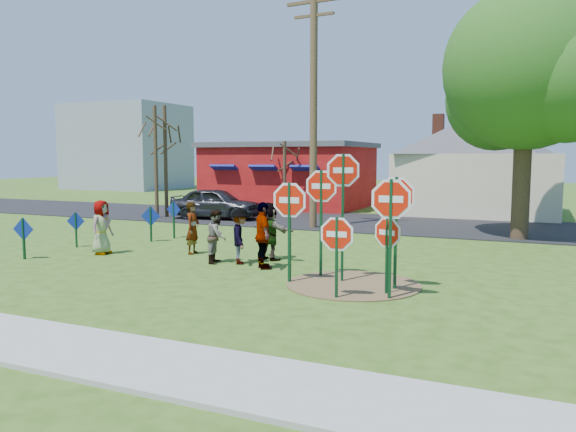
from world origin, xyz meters
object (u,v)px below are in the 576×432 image
Objects in this scene: person_b at (193,228)px; utility_pole at (314,103)px; stop_sign_a at (289,210)px; person_a at (102,227)px; stop_sign_d at (396,205)px; stop_sign_b at (343,184)px; suv at (216,203)px; stop_sign_c at (391,211)px; leafy_tree at (530,77)px.

utility_pole is (1.12, 7.49, 4.49)m from person_b.
stop_sign_a is 1.52× the size of person_a.
utility_pole reaches higher than stop_sign_d.
stop_sign_b is 14.71m from suv.
stop_sign_c is at bearing -104.66° from person_a.
stop_sign_c is 9.84m from person_a.
person_a is at bearing 172.76° from stop_sign_d.
utility_pole is at bearing 92.22° from stop_sign_b.
leafy_tree is (12.02, 8.70, 5.05)m from person_a.
person_a is 0.19× the size of leafy_tree.
stop_sign_c reaches higher than person_b.
stop_sign_b is at bearing 166.58° from stop_sign_d.
utility_pole is (-3.30, 9.99, 3.52)m from stop_sign_a.
suv is at bearing 7.26° from person_a.
person_a reaches higher than person_b.
stop_sign_a is 0.95× the size of stop_sign_c.
utility_pole reaches higher than stop_sign_c.
utility_pole reaches higher than suv.
stop_sign_b is at bearing 25.33° from stop_sign_a.
stop_sign_a is 1.58× the size of person_b.
stop_sign_d is at bearing -114.21° from person_b.
stop_sign_a is 7.18m from person_a.
leafy_tree is (8.32, 0.01, 0.59)m from utility_pole.
leafy_tree reaches higher than person_a.
stop_sign_b reaches higher than person_a.
stop_sign_c is 0.61× the size of suv.
stop_sign_b reaches higher than suv.
leafy_tree reaches higher than stop_sign_c.
leafy_tree is at bearing -57.59° from person_a.
stop_sign_a is at bearing -71.70° from utility_pole.
person_b is at bearing 138.06° from stop_sign_b.
stop_sign_d is (-0.10, 0.91, 0.06)m from stop_sign_c.
stop_sign_a is at bearing -147.92° from suv.
person_a is at bearing 164.06° from stop_sign_c.
utility_pole is 8.34m from leafy_tree.
suv is at bearing 125.62° from stop_sign_a.
utility_pole is (-5.91, 10.59, 3.41)m from stop_sign_c.
stop_sign_a reaches higher than person_a.
stop_sign_a reaches higher than suv.
stop_sign_a is at bearing -103.97° from person_a.
leafy_tree reaches higher than stop_sign_b.
stop_sign_a is 0.58× the size of suv.
utility_pole is (-5.81, 9.68, 3.34)m from stop_sign_d.
person_a is at bearing 166.81° from stop_sign_a.
utility_pole is at bearing -108.93° from suv.
suv is 0.44× the size of utility_pole.
leafy_tree is at bearing -58.24° from person_b.
person_b is 0.18× the size of leafy_tree.
stop_sign_c reaches higher than suv.
person_b is (-6.93, 2.19, -1.15)m from stop_sign_d.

